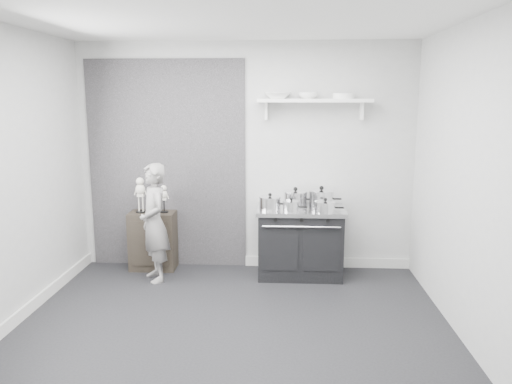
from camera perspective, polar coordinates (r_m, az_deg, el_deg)
ground at (r=4.63m, az=-2.89°, el=-15.62°), size 4.00×4.00×0.00m
room_shell at (r=4.33m, az=-4.07°, el=5.19°), size 4.02×3.62×2.71m
wall_shelf at (r=5.81m, az=6.68°, el=10.23°), size 1.30×0.26×0.24m
stove at (r=5.84m, az=5.06°, el=-5.67°), size 1.01×0.63×0.81m
side_cabinet at (r=6.18m, az=-11.68°, el=-5.46°), size 0.54×0.32×0.70m
child at (r=5.72m, az=-11.55°, el=-3.46°), size 0.52×0.58×1.34m
pot_front_left at (r=5.63m, az=1.61°, el=-1.26°), size 0.33×0.24×0.19m
pot_back_left at (r=5.83m, az=4.52°, el=-0.73°), size 0.37×0.28×0.22m
pot_back_right at (r=5.85m, az=7.48°, el=-0.69°), size 0.38×0.29×0.24m
pot_front_right at (r=5.55m, az=7.92°, el=-1.68°), size 0.32×0.23×0.16m
pot_front_center at (r=5.54m, az=4.05°, el=-1.62°), size 0.27×0.19×0.15m
skeleton_full at (r=6.08m, az=-13.08°, el=-0.03°), size 0.14×0.09×0.49m
skeleton_torso at (r=6.02m, az=-10.49°, el=-0.55°), size 0.11×0.07×0.38m
bowl_large at (r=5.79m, az=2.46°, el=10.97°), size 0.30×0.30×0.07m
bowl_small at (r=5.80m, az=6.00°, el=10.90°), size 0.22×0.22×0.07m
plate_stack at (r=5.83m, az=9.96°, el=10.75°), size 0.24×0.24×0.06m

